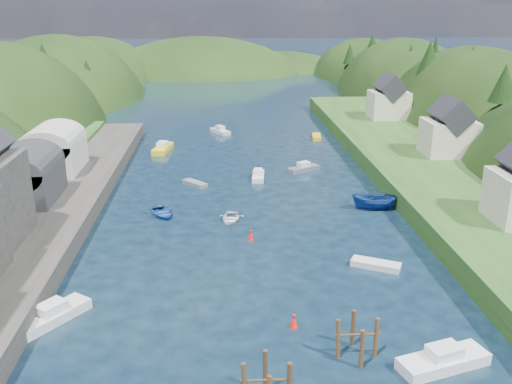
{
  "coord_description": "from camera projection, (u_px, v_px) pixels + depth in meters",
  "views": [
    {
      "loc": [
        -3.66,
        -30.13,
        23.7
      ],
      "look_at": [
        0.0,
        28.0,
        4.0
      ],
      "focal_mm": 40.0,
      "sensor_mm": 36.0,
      "label": 1
    }
  ],
  "objects": [
    {
      "name": "ground",
      "position": [
        247.0,
        170.0,
        83.57
      ],
      "size": [
        600.0,
        600.0,
        0.0
      ],
      "primitive_type": "plane",
      "color": "black",
      "rests_on": "ground"
    },
    {
      "name": "hillside_left",
      "position": [
        2.0,
        178.0,
        107.1
      ],
      "size": [
        44.0,
        245.56,
        52.0
      ],
      "color": "black",
      "rests_on": "ground"
    },
    {
      "name": "hillside_right",
      "position": [
        469.0,
        166.0,
        112.26
      ],
      "size": [
        36.0,
        245.56,
        48.0
      ],
      "color": "black",
      "rests_on": "ground"
    },
    {
      "name": "far_hills",
      "position": [
        234.0,
        101.0,
        204.33
      ],
      "size": [
        103.0,
        68.0,
        44.0
      ],
      "color": "black",
      "rests_on": "ground"
    },
    {
      "name": "hill_trees",
      "position": [
        247.0,
        81.0,
        93.09
      ],
      "size": [
        91.94,
        151.15,
        12.33
      ],
      "color": "black",
      "rests_on": "ground"
    },
    {
      "name": "quay_left",
      "position": [
        6.0,
        255.0,
        53.45
      ],
      "size": [
        12.0,
        110.0,
        2.0
      ],
      "primitive_type": "cube",
      "color": "#2D2B28",
      "rests_on": "ground"
    },
    {
      "name": "boat_sheds",
      "position": [
        39.0,
        158.0,
        69.93
      ],
      "size": [
        7.0,
        21.0,
        7.5
      ],
      "color": "#2D2D30",
      "rests_on": "quay_left"
    },
    {
      "name": "terrace_right",
      "position": [
        439.0,
        179.0,
        75.22
      ],
      "size": [
        16.0,
        120.0,
        2.4
      ],
      "primitive_type": "cube",
      "color": "#234719",
      "rests_on": "ground"
    },
    {
      "name": "right_bank_cottages",
      "position": [
        441.0,
        131.0,
        81.79
      ],
      "size": [
        9.0,
        59.24,
        8.41
      ],
      "color": "beige",
      "rests_on": "terrace_right"
    },
    {
      "name": "piling_cluster_far",
      "position": [
        357.0,
        342.0,
        39.52
      ],
      "size": [
        3.19,
        2.97,
        3.53
      ],
      "color": "#382314",
      "rests_on": "ground"
    },
    {
      "name": "channel_buoy_near",
      "position": [
        294.0,
        321.0,
        43.36
      ],
      "size": [
        0.7,
        0.7,
        1.1
      ],
      "color": "red",
      "rests_on": "ground"
    },
    {
      "name": "channel_buoy_far",
      "position": [
        251.0,
        235.0,
        59.15
      ],
      "size": [
        0.7,
        0.7,
        1.1
      ],
      "color": "red",
      "rests_on": "ground"
    },
    {
      "name": "moored_boats",
      "position": [
        242.0,
        245.0,
        56.59
      ],
      "size": [
        36.71,
        87.89,
        2.23
      ],
      "color": "silver",
      "rests_on": "ground"
    }
  ]
}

